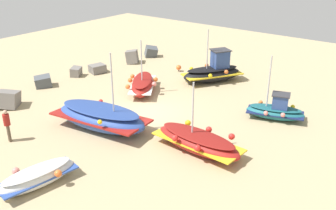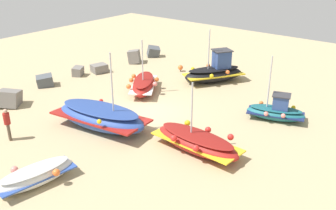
{
  "view_description": "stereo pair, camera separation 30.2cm",
  "coord_description": "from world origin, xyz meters",
  "views": [
    {
      "loc": [
        -15.35,
        -13.45,
        9.33
      ],
      "look_at": [
        0.03,
        -1.64,
        0.9
      ],
      "focal_mm": 40.45,
      "sensor_mm": 36.0,
      "label": 1
    },
    {
      "loc": [
        -15.16,
        -13.69,
        9.33
      ],
      "look_at": [
        0.03,
        -1.64,
        0.9
      ],
      "focal_mm": 40.45,
      "sensor_mm": 36.0,
      "label": 2
    }
  ],
  "objects": [
    {
      "name": "person_walking",
      "position": [
        -6.85,
        3.18,
        0.99
      ],
      "size": [
        0.32,
        0.32,
        1.72
      ],
      "rotation": [
        0.0,
        0.0,
        5.95
      ],
      "color": "brown",
      "rests_on": "ground_plane"
    },
    {
      "name": "fishing_boat_3",
      "position": [
        -1.84,
        -4.87,
        0.49
      ],
      "size": [
        2.26,
        4.72,
        3.45
      ],
      "rotation": [
        0.0,
        0.0,
        4.66
      ],
      "color": "maroon",
      "rests_on": "ground_plane"
    },
    {
      "name": "breakwater_rocks",
      "position": [
        0.04,
        7.74,
        0.41
      ],
      "size": [
        19.25,
        2.96,
        1.29
      ],
      "color": "slate",
      "rests_on": "ground_plane"
    },
    {
      "name": "mooring_buoy_0",
      "position": [
        7.39,
        2.98,
        0.32
      ],
      "size": [
        0.39,
        0.39,
        0.52
      ],
      "color": "#3F3F42",
      "rests_on": "ground_plane"
    },
    {
      "name": "fishing_boat_4",
      "position": [
        3.85,
        -6.41,
        0.5
      ],
      "size": [
        2.24,
        3.49,
        3.68
      ],
      "rotation": [
        0.0,
        0.0,
        5.03
      ],
      "color": "#1E6670",
      "rests_on": "ground_plane"
    },
    {
      "name": "fishing_boat_0",
      "position": [
        7.06,
        -0.31,
        0.71
      ],
      "size": [
        4.6,
        3.79,
        3.86
      ],
      "rotation": [
        0.0,
        0.0,
        5.72
      ],
      "color": "black",
      "rests_on": "ground_plane"
    },
    {
      "name": "ground_plane",
      "position": [
        0.0,
        0.0,
        0.0
      ],
      "size": [
        47.87,
        47.87,
        0.0
      ],
      "primitive_type": "plane",
      "color": "tan"
    },
    {
      "name": "fishing_boat_2",
      "position": [
        -8.24,
        -1.22,
        0.42
      ],
      "size": [
        3.5,
        1.8,
        0.82
      ],
      "rotation": [
        0.0,
        0.0,
        3.0
      ],
      "color": "white",
      "rests_on": "ground_plane"
    },
    {
      "name": "fishing_boat_1",
      "position": [
        -3.01,
        0.57,
        0.66
      ],
      "size": [
        3.07,
        5.72,
        4.4
      ],
      "rotation": [
        0.0,
        0.0,
        1.71
      ],
      "color": "#2D4C9E",
      "rests_on": "ground_plane"
    },
    {
      "name": "fishing_boat_5",
      "position": [
        2.42,
        2.35,
        0.52
      ],
      "size": [
        4.0,
        3.36,
        3.6
      ],
      "rotation": [
        0.0,
        0.0,
        0.6
      ],
      "color": "maroon",
      "rests_on": "ground_plane"
    }
  ]
}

